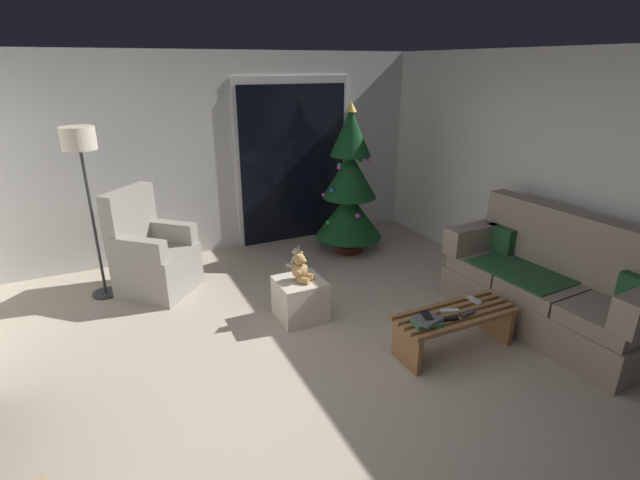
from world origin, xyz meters
The scene contains 19 objects.
ground_plane centered at (0.00, 0.00, 0.00)m, with size 7.00×7.00×0.00m, color #B2A38E.
wall_back centered at (0.00, 3.06, 1.25)m, with size 5.72×0.12×2.50m, color silver.
wall_right centered at (2.86, 0.00, 1.25)m, with size 0.12×6.00×2.50m, color silver.
patio_door_frame centered at (1.10, 2.99, 1.10)m, with size 1.60×0.02×2.20m, color silver.
patio_door_glass centered at (1.10, 2.97, 1.05)m, with size 1.50×0.02×2.10m, color black.
couch centered at (2.32, -0.26, 0.40)m, with size 0.89×1.98×1.08m.
coffee_table centered at (1.24, -0.22, 0.25)m, with size 1.10×0.40×0.37m.
remote_white centered at (1.19, -0.19, 0.38)m, with size 0.04×0.16×0.02m, color silver.
remote_silver centered at (1.52, -0.13, 0.38)m, with size 0.04×0.16×0.02m, color #ADADB2.
remote_black centered at (1.10, -0.30, 0.38)m, with size 0.04×0.16×0.02m, color black.
remote_graphite centered at (1.29, -0.30, 0.38)m, with size 0.04×0.16×0.02m, color #333338.
book_stack centered at (0.90, -0.27, 0.40)m, with size 0.26×0.22×0.06m.
cell_phone centered at (0.91, -0.24, 0.43)m, with size 0.07×0.14×0.01m, color black.
christmas_tree centered at (1.53, 2.18, 0.85)m, with size 0.86×0.86×1.92m.
armchair centered at (-0.93, 2.10, 0.40)m, with size 0.97×0.97×1.13m.
floor_lamp centered at (-1.44, 2.23, 1.51)m, with size 0.32×0.32×1.78m.
ottoman centered at (0.27, 0.87, 0.20)m, with size 0.44×0.44×0.40m, color beige.
teddy_bear_honey centered at (0.27, 0.86, 0.52)m, with size 0.21×0.22×0.29m.
teddy_bear_cream_by_tree centered at (0.69, 1.97, 0.12)m, with size 0.21×0.22×0.29m.
Camera 1 is at (-1.32, -2.88, 2.35)m, focal length 26.34 mm.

